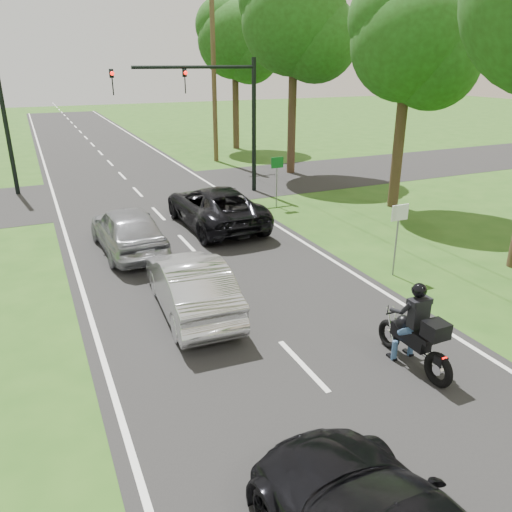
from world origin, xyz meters
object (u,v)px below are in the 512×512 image
(motorcycle_rider, at_px, (417,335))
(traffic_signal, at_px, (215,103))
(utility_pole_far, at_px, (214,75))
(silver_sedan, at_px, (191,285))
(dark_suv, at_px, (215,206))
(silver_suv, at_px, (127,229))
(sign_green, at_px, (277,170))
(sign_white, at_px, (399,223))

(motorcycle_rider, xyz_separation_m, traffic_signal, (1.29, 14.95, 3.41))
(traffic_signal, relative_size, utility_pole_far, 0.64)
(traffic_signal, bearing_deg, silver_sedan, -113.49)
(dark_suv, distance_m, silver_suv, 3.79)
(motorcycle_rider, bearing_deg, dark_suv, 92.59)
(dark_suv, height_order, silver_sedan, dark_suv)
(silver_suv, bearing_deg, sign_green, -159.90)
(utility_pole_far, height_order, sign_white, utility_pole_far)
(dark_suv, bearing_deg, sign_green, -157.86)
(silver_suv, xyz_separation_m, utility_pole_far, (8.13, 13.88, 4.31))
(silver_sedan, bearing_deg, silver_suv, -80.15)
(motorcycle_rider, height_order, traffic_signal, traffic_signal)
(traffic_signal, bearing_deg, sign_white, -82.95)
(silver_sedan, height_order, sign_white, sign_white)
(motorcycle_rider, bearing_deg, silver_sedan, 129.04)
(motorcycle_rider, xyz_separation_m, sign_green, (2.86, 11.93, 0.87))
(sign_white, bearing_deg, traffic_signal, 97.05)
(motorcycle_rider, bearing_deg, utility_pole_far, 79.84)
(silver_suv, xyz_separation_m, sign_green, (6.83, 2.86, 0.82))
(silver_suv, height_order, sign_green, sign_green)
(silver_sedan, relative_size, utility_pole_far, 0.43)
(motorcycle_rider, relative_size, dark_suv, 0.40)
(sign_white, bearing_deg, dark_suv, 115.39)
(silver_suv, xyz_separation_m, traffic_signal, (5.27, 5.88, 3.36))
(dark_suv, distance_m, sign_white, 7.31)
(traffic_signal, distance_m, sign_white, 11.39)
(sign_white, xyz_separation_m, sign_green, (0.20, 8.00, 0.00))
(motorcycle_rider, bearing_deg, sign_white, 56.05)
(sign_white, bearing_deg, motorcycle_rider, -124.05)
(sign_white, height_order, sign_green, same)
(dark_suv, height_order, silver_suv, silver_suv)
(motorcycle_rider, xyz_separation_m, sign_white, (2.66, 3.93, 0.87))
(traffic_signal, relative_size, sign_white, 3.00)
(silver_sedan, relative_size, sign_white, 2.02)
(utility_pole_far, xyz_separation_m, sign_green, (-1.30, -11.02, -3.49))
(dark_suv, xyz_separation_m, utility_pole_far, (4.61, 12.46, 4.32))
(traffic_signal, height_order, utility_pole_far, utility_pole_far)
(dark_suv, relative_size, silver_suv, 1.21)
(dark_suv, distance_m, silver_sedan, 6.95)
(utility_pole_far, relative_size, sign_green, 4.71)
(dark_suv, xyz_separation_m, sign_white, (3.11, -6.56, 0.83))
(traffic_signal, bearing_deg, motorcycle_rider, -94.95)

